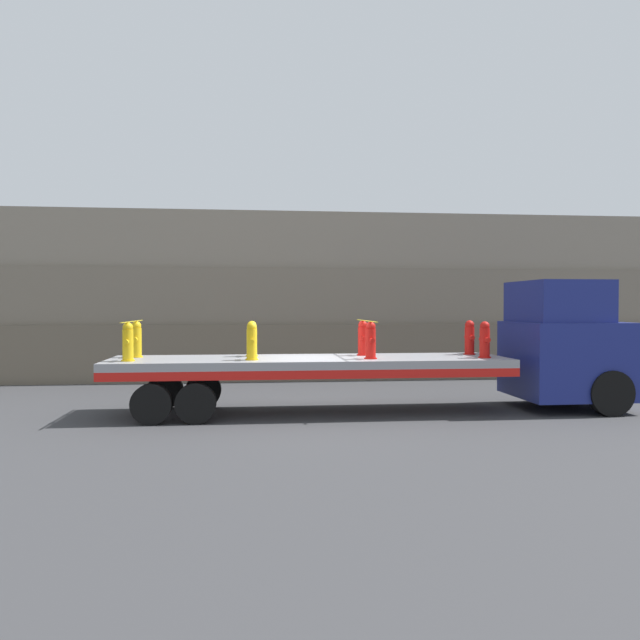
# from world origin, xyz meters

# --- Properties ---
(ground_plane) EXTENTS (120.00, 120.00, 0.00)m
(ground_plane) POSITION_xyz_m (0.00, 0.00, 0.00)
(ground_plane) COLOR #38383A
(rock_cliff) EXTENTS (60.00, 3.30, 5.97)m
(rock_cliff) POSITION_xyz_m (0.00, 8.01, 2.99)
(rock_cliff) COLOR #665B4C
(rock_cliff) RESTS_ON ground_plane
(truck_cab) EXTENTS (2.69, 2.71, 3.27)m
(truck_cab) POSITION_xyz_m (6.69, 0.00, 1.61)
(truck_cab) COLOR navy
(truck_cab) RESTS_ON ground_plane
(flatbed_trailer) EXTENTS (9.69, 2.53, 1.36)m
(flatbed_trailer) POSITION_xyz_m (-0.54, 0.00, 1.12)
(flatbed_trailer) COLOR gray
(flatbed_trailer) RESTS_ON ground_plane
(fire_hydrant_yellow_near_0) EXTENTS (0.31, 0.52, 0.89)m
(fire_hydrant_yellow_near_0) POSITION_xyz_m (-4.24, -0.53, 1.80)
(fire_hydrant_yellow_near_0) COLOR gold
(fire_hydrant_yellow_near_0) RESTS_ON flatbed_trailer
(fire_hydrant_yellow_far_0) EXTENTS (0.31, 0.52, 0.89)m
(fire_hydrant_yellow_far_0) POSITION_xyz_m (-4.24, 0.53, 1.80)
(fire_hydrant_yellow_far_0) COLOR gold
(fire_hydrant_yellow_far_0) RESTS_ON flatbed_trailer
(fire_hydrant_yellow_near_1) EXTENTS (0.31, 0.52, 0.89)m
(fire_hydrant_yellow_near_1) POSITION_xyz_m (-1.41, -0.53, 1.80)
(fire_hydrant_yellow_near_1) COLOR gold
(fire_hydrant_yellow_near_1) RESTS_ON flatbed_trailer
(fire_hydrant_yellow_far_1) EXTENTS (0.31, 0.52, 0.89)m
(fire_hydrant_yellow_far_1) POSITION_xyz_m (-1.41, 0.53, 1.80)
(fire_hydrant_yellow_far_1) COLOR gold
(fire_hydrant_yellow_far_1) RESTS_ON flatbed_trailer
(fire_hydrant_red_near_2) EXTENTS (0.31, 0.52, 0.89)m
(fire_hydrant_red_near_2) POSITION_xyz_m (1.41, -0.53, 1.80)
(fire_hydrant_red_near_2) COLOR red
(fire_hydrant_red_near_2) RESTS_ON flatbed_trailer
(fire_hydrant_red_far_2) EXTENTS (0.31, 0.52, 0.89)m
(fire_hydrant_red_far_2) POSITION_xyz_m (1.41, 0.53, 1.80)
(fire_hydrant_red_far_2) COLOR red
(fire_hydrant_red_far_2) RESTS_ON flatbed_trailer
(fire_hydrant_red_near_3) EXTENTS (0.31, 0.52, 0.89)m
(fire_hydrant_red_near_3) POSITION_xyz_m (4.24, -0.53, 1.80)
(fire_hydrant_red_near_3) COLOR red
(fire_hydrant_red_near_3) RESTS_ON flatbed_trailer
(fire_hydrant_red_far_3) EXTENTS (0.31, 0.52, 0.89)m
(fire_hydrant_red_far_3) POSITION_xyz_m (4.24, 0.53, 1.80)
(fire_hydrant_red_far_3) COLOR red
(fire_hydrant_red_far_3) RESTS_ON flatbed_trailer
(cargo_strap_rear) EXTENTS (0.05, 2.63, 0.01)m
(cargo_strap_rear) POSITION_xyz_m (-4.24, 0.00, 2.26)
(cargo_strap_rear) COLOR yellow
(cargo_strap_rear) RESTS_ON fire_hydrant_yellow_near_0
(cargo_strap_middle) EXTENTS (0.05, 2.63, 0.01)m
(cargo_strap_middle) POSITION_xyz_m (1.41, 0.00, 2.26)
(cargo_strap_middle) COLOR yellow
(cargo_strap_middle) RESTS_ON fire_hydrant_red_near_2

